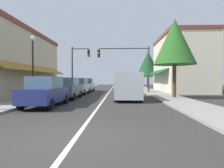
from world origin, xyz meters
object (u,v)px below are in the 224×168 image
at_px(parked_car_nearest_left, 46,92).
at_px(van_in_lane, 127,85).
at_px(parked_car_third_left, 79,86).
at_px(traffic_signal_left_corner, 78,63).
at_px(street_lamp_left_near, 33,57).
at_px(traffic_signal_mast_arm, 130,61).
at_px(parked_car_far_left, 87,85).
at_px(tree_right_near, 175,42).
at_px(parked_car_second_left, 68,88).
at_px(tree_right_far, 148,64).

distance_m(parked_car_nearest_left, van_in_lane, 6.44).
bearing_deg(parked_car_third_left, traffic_signal_left_corner, 105.82).
height_order(parked_car_nearest_left, street_lamp_left_near, street_lamp_left_near).
relative_size(parked_car_third_left, traffic_signal_mast_arm, 0.67).
relative_size(van_in_lane, street_lamp_left_near, 1.10).
relative_size(traffic_signal_mast_arm, traffic_signal_left_corner, 1.06).
distance_m(parked_car_nearest_left, traffic_signal_mast_arm, 13.24).
distance_m(parked_car_far_left, tree_right_near, 13.78).
bearing_deg(parked_car_nearest_left, street_lamp_left_near, 128.45).
relative_size(parked_car_second_left, van_in_lane, 0.79).
height_order(traffic_signal_left_corner, street_lamp_left_near, traffic_signal_left_corner).
bearing_deg(tree_right_near, parked_car_second_left, -176.68).
relative_size(tree_right_near, tree_right_far, 1.03).
bearing_deg(traffic_signal_mast_arm, tree_right_near, -62.62).
height_order(parked_car_nearest_left, tree_right_far, tree_right_far).
xyz_separation_m(parked_car_third_left, traffic_signal_mast_arm, (5.72, 2.07, 3.02)).
bearing_deg(traffic_signal_left_corner, parked_car_third_left, -75.22).
distance_m(traffic_signal_mast_arm, tree_right_near, 7.30).
distance_m(parked_car_nearest_left, parked_car_second_left, 4.61).
height_order(parked_car_nearest_left, traffic_signal_left_corner, traffic_signal_left_corner).
distance_m(traffic_signal_left_corner, street_lamp_left_near, 10.75).
xyz_separation_m(parked_car_third_left, street_lamp_left_near, (-1.84, -7.13, 2.31)).
relative_size(traffic_signal_mast_arm, tree_right_near, 0.92).
height_order(parked_car_nearest_left, van_in_lane, van_in_lane).
xyz_separation_m(parked_car_nearest_left, traffic_signal_left_corner, (-0.96, 13.06, 2.91)).
relative_size(parked_car_nearest_left, parked_car_third_left, 0.99).
bearing_deg(parked_car_nearest_left, traffic_signal_left_corner, 94.47).
relative_size(parked_car_nearest_left, parked_car_far_left, 0.99).
distance_m(traffic_signal_mast_arm, tree_right_far, 10.20).
height_order(parked_car_nearest_left, parked_car_second_left, same).
height_order(parked_car_third_left, street_lamp_left_near, street_lamp_left_near).
bearing_deg(parked_car_second_left, van_in_lane, -6.56).
height_order(parked_car_third_left, tree_right_near, tree_right_near).
height_order(parked_car_second_left, traffic_signal_left_corner, traffic_signal_left_corner).
relative_size(parked_car_far_left, van_in_lane, 0.79).
xyz_separation_m(parked_car_nearest_left, parked_car_third_left, (-0.02, 9.50, 0.00)).
bearing_deg(tree_right_far, van_in_lane, -104.34).
height_order(traffic_signal_left_corner, tree_right_near, tree_right_near).
bearing_deg(van_in_lane, parked_car_far_left, 115.94).
bearing_deg(parked_car_nearest_left, traffic_signal_mast_arm, 64.01).
xyz_separation_m(traffic_signal_mast_arm, tree_right_far, (3.65, 9.52, 0.41)).
relative_size(parked_car_second_left, parked_car_far_left, 0.99).
bearing_deg(parked_car_far_left, tree_right_far, 32.95).
relative_size(parked_car_third_left, van_in_lane, 0.79).
bearing_deg(parked_car_second_left, tree_right_near, 3.18).
xyz_separation_m(parked_car_nearest_left, tree_right_near, (9.04, 5.13, 3.90)).
bearing_deg(parked_car_far_left, traffic_signal_left_corner, -119.73).
distance_m(parked_car_second_left, parked_car_third_left, 4.89).
xyz_separation_m(street_lamp_left_near, tree_right_far, (11.21, 18.72, 1.12)).
distance_m(parked_car_nearest_left, street_lamp_left_near, 3.80).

